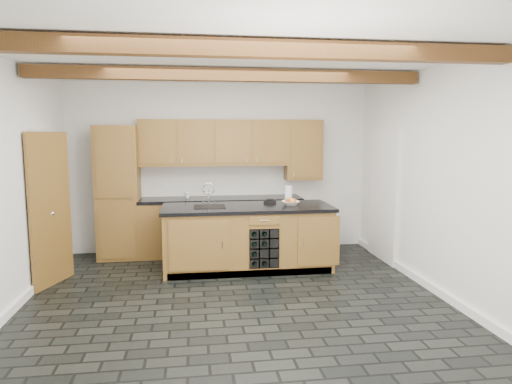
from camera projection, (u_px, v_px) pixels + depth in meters
ground at (236, 300)px, 5.43m from camera, size 5.00×5.00×0.00m
room_shell at (224, 170)px, 5.75m from camera, size 5.01×5.00×5.00m
back_cabinetry at (199, 195)px, 7.45m from camera, size 3.65×0.62×2.20m
island at (248, 237)px, 6.68m from camera, size 2.48×0.96×0.93m
faucet at (209, 204)px, 6.59m from camera, size 0.45×0.40×0.34m
kitchen_scale at (270, 201)px, 6.92m from camera, size 0.20×0.14×0.06m
fruit_bowl at (291, 203)px, 6.69m from camera, size 0.27×0.27×0.06m
fruit_cluster at (291, 201)px, 6.69m from camera, size 0.16×0.17×0.07m
paper_towel at (288, 194)px, 6.98m from camera, size 0.11×0.11×0.25m
mug at (187, 195)px, 7.43m from camera, size 0.14×0.14×0.10m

